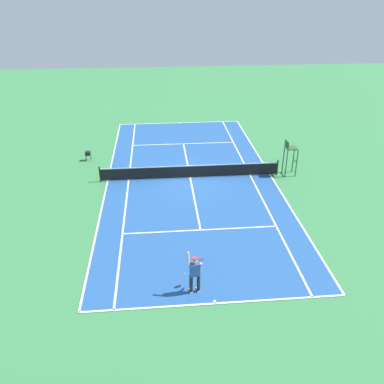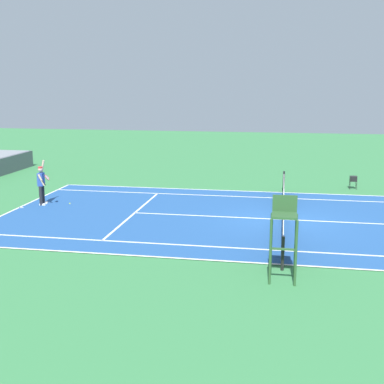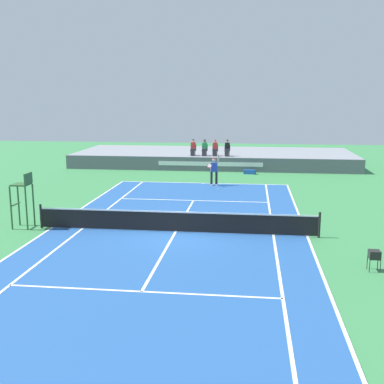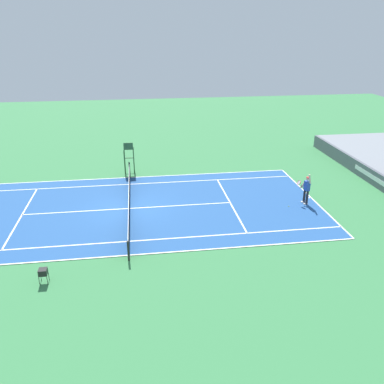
{
  "view_description": "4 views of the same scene",
  "coord_description": "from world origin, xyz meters",
  "px_view_note": "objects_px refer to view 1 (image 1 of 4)",
  "views": [
    {
      "loc": [
        2.05,
        24.05,
        11.68
      ],
      "look_at": [
        0.23,
        3.89,
        1.0
      ],
      "focal_mm": 37.28,
      "sensor_mm": 36.0,
      "label": 1
    },
    {
      "loc": [
        -20.76,
        0.12,
        5.52
      ],
      "look_at": [
        0.23,
        3.89,
        1.0
      ],
      "focal_mm": 47.44,
      "sensor_mm": 36.0,
      "label": 2
    },
    {
      "loc": [
        3.11,
        -19.5,
        5.68
      ],
      "look_at": [
        0.23,
        3.89,
        1.0
      ],
      "focal_mm": 45.18,
      "sensor_mm": 36.0,
      "label": 3
    },
    {
      "loc": [
        22.62,
        0.74,
        10.53
      ],
      "look_at": [
        0.23,
        3.89,
        1.0
      ],
      "focal_mm": 37.08,
      "sensor_mm": 36.0,
      "label": 4
    }
  ],
  "objects_px": {
    "tennis_ball": "(185,274)",
    "umpire_chair": "(290,153)",
    "tennis_player": "(195,274)",
    "ball_hopper": "(88,153)"
  },
  "relations": [
    {
      "from": "tennis_ball",
      "to": "umpire_chair",
      "type": "bearing_deg",
      "value": -128.23
    },
    {
      "from": "tennis_player",
      "to": "ball_hopper",
      "type": "bearing_deg",
      "value": -66.41
    },
    {
      "from": "ball_hopper",
      "to": "tennis_ball",
      "type": "bearing_deg",
      "value": 114.2
    },
    {
      "from": "tennis_player",
      "to": "tennis_ball",
      "type": "distance_m",
      "value": 1.57
    },
    {
      "from": "umpire_chair",
      "to": "ball_hopper",
      "type": "distance_m",
      "value": 14.44
    },
    {
      "from": "tennis_player",
      "to": "tennis_ball",
      "type": "height_order",
      "value": "tennis_player"
    },
    {
      "from": "tennis_player",
      "to": "ball_hopper",
      "type": "height_order",
      "value": "tennis_player"
    },
    {
      "from": "tennis_ball",
      "to": "ball_hopper",
      "type": "bearing_deg",
      "value": -65.8
    },
    {
      "from": "tennis_player",
      "to": "ball_hopper",
      "type": "relative_size",
      "value": 2.98
    },
    {
      "from": "tennis_player",
      "to": "ball_hopper",
      "type": "xyz_separation_m",
      "value": [
        6.46,
        -14.81,
        -0.42
      ]
    }
  ]
}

